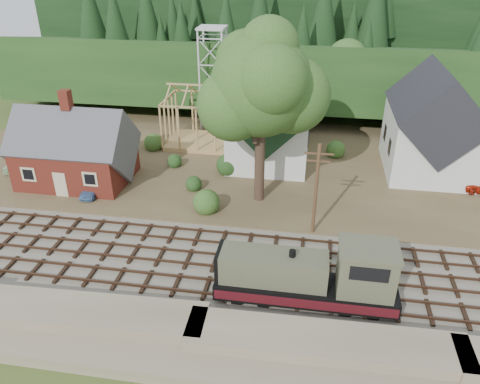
% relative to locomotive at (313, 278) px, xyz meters
% --- Properties ---
extents(ground, '(140.00, 140.00, 0.00)m').
position_rel_locomotive_xyz_m(ground, '(-7.14, 3.00, -2.06)').
color(ground, '#384C1E').
rests_on(ground, ground).
extents(embankment, '(64.00, 5.00, 1.60)m').
position_rel_locomotive_xyz_m(embankment, '(-7.14, -5.50, -2.06)').
color(embankment, '#7F7259').
rests_on(embankment, ground).
extents(railroad_bed, '(64.00, 11.00, 0.16)m').
position_rel_locomotive_xyz_m(railroad_bed, '(-7.14, 3.00, -1.98)').
color(railroad_bed, '#726B5B').
rests_on(railroad_bed, ground).
extents(village_flat, '(64.00, 26.00, 0.30)m').
position_rel_locomotive_xyz_m(village_flat, '(-7.14, 21.00, -1.91)').
color(village_flat, brown).
rests_on(village_flat, ground).
extents(hillside, '(70.00, 28.96, 12.74)m').
position_rel_locomotive_xyz_m(hillside, '(-7.14, 45.00, -2.06)').
color(hillside, '#1E3F19').
rests_on(hillside, ground).
extents(ridge, '(80.00, 20.00, 12.00)m').
position_rel_locomotive_xyz_m(ridge, '(-7.14, 61.00, -2.06)').
color(ridge, black).
rests_on(ridge, ground).
extents(depot, '(10.80, 7.41, 9.00)m').
position_rel_locomotive_xyz_m(depot, '(-23.14, 14.00, 1.15)').
color(depot, '#581F14').
rests_on(depot, village_flat).
extents(church, '(8.40, 15.17, 13.00)m').
position_rel_locomotive_xyz_m(church, '(-5.14, 22.68, 3.12)').
color(church, silver).
rests_on(church, village_flat).
extents(farmhouse, '(8.40, 10.80, 10.60)m').
position_rel_locomotive_xyz_m(farmhouse, '(10.86, 22.00, 2.80)').
color(farmhouse, silver).
rests_on(farmhouse, village_flat).
extents(timber_frame, '(8.20, 6.20, 6.99)m').
position_rel_locomotive_xyz_m(timber_frame, '(-13.14, 25.00, 1.20)').
color(timber_frame, tan).
rests_on(timber_frame, village_flat).
extents(lattice_tower, '(3.20, 3.20, 12.12)m').
position_rel_locomotive_xyz_m(lattice_tower, '(-13.14, 31.00, 7.97)').
color(lattice_tower, silver).
rests_on(lattice_tower, village_flat).
extents(big_tree, '(10.90, 8.40, 14.70)m').
position_rel_locomotive_xyz_m(big_tree, '(-4.97, 13.08, 8.15)').
color(big_tree, '#38281E').
rests_on(big_tree, village_flat).
extents(telegraph_pole_near, '(2.20, 0.28, 8.00)m').
position_rel_locomotive_xyz_m(telegraph_pole_near, '(-0.14, 8.20, 2.18)').
color(telegraph_pole_near, '#4C331E').
rests_on(telegraph_pole_near, ground).
extents(locomotive, '(11.56, 2.89, 4.64)m').
position_rel_locomotive_xyz_m(locomotive, '(0.00, 0.00, 0.00)').
color(locomotive, black).
rests_on(locomotive, railroad_bed).
extents(car_blue, '(1.72, 3.52, 1.16)m').
position_rel_locomotive_xyz_m(car_blue, '(-20.64, 11.27, -1.19)').
color(car_blue, '#5681B9').
rests_on(car_blue, village_flat).
extents(car_green, '(3.74, 1.90, 1.18)m').
position_rel_locomotive_xyz_m(car_green, '(-29.33, 14.27, -1.18)').
color(car_green, '#699567').
rests_on(car_green, village_flat).
extents(patio_set, '(2.46, 2.46, 2.74)m').
position_rel_locomotive_xyz_m(patio_set, '(-23.17, 12.17, 0.57)').
color(patio_set, silver).
rests_on(patio_set, village_flat).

